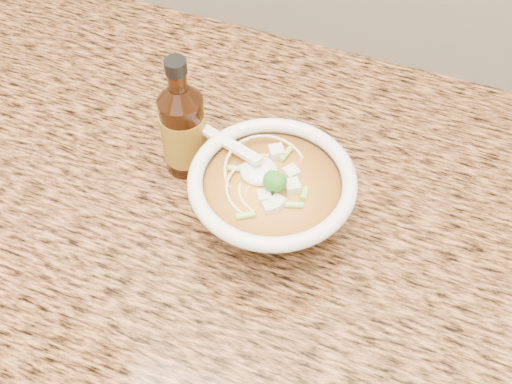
% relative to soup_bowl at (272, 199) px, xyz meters
% --- Properties ---
extents(cabinet, '(4.00, 0.65, 0.86)m').
position_rel_soup_bowl_xyz_m(cabinet, '(-0.03, 0.05, -0.52)').
color(cabinet, '#341E0F').
rests_on(cabinet, ground).
extents(counter_slab, '(4.00, 0.68, 0.04)m').
position_rel_soup_bowl_xyz_m(counter_slab, '(-0.03, 0.05, -0.07)').
color(counter_slab, '#A1643B').
rests_on(counter_slab, cabinet).
extents(soup_bowl, '(0.21, 0.19, 0.11)m').
position_rel_soup_bowl_xyz_m(soup_bowl, '(0.00, 0.00, 0.00)').
color(soup_bowl, white).
rests_on(soup_bowl, counter_slab).
extents(hot_sauce_bottle, '(0.06, 0.06, 0.18)m').
position_rel_soup_bowl_xyz_m(hot_sauce_bottle, '(-0.14, 0.05, 0.02)').
color(hot_sauce_bottle, '#401A08').
rests_on(hot_sauce_bottle, counter_slab).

